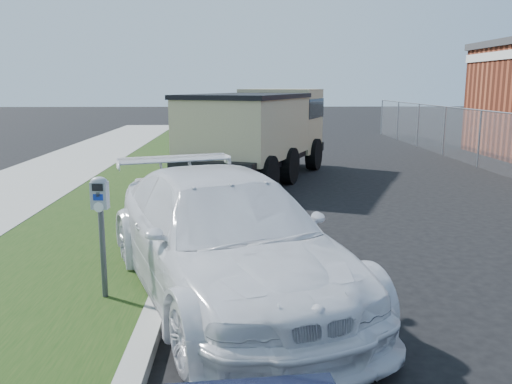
{
  "coord_description": "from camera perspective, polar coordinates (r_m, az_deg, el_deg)",
  "views": [
    {
      "loc": [
        -1.65,
        -6.98,
        2.58
      ],
      "look_at": [
        -1.4,
        1.0,
        1.0
      ],
      "focal_mm": 38.0,
      "sensor_mm": 36.0,
      "label": 1
    }
  ],
  "objects": [
    {
      "name": "ground",
      "position": [
        7.62,
        10.95,
        -8.8
      ],
      "size": [
        120.0,
        120.0,
        0.0
      ],
      "primitive_type": "plane",
      "color": "black",
      "rests_on": "ground"
    },
    {
      "name": "streetside",
      "position": [
        10.12,
        -24.58,
        -4.23
      ],
      "size": [
        6.12,
        50.0,
        0.15
      ],
      "color": "gray",
      "rests_on": "ground"
    },
    {
      "name": "parking_meter",
      "position": [
        6.44,
        -16.04,
        -1.9
      ],
      "size": [
        0.2,
        0.15,
        1.43
      ],
      "rotation": [
        0.0,
        0.0,
        -0.06
      ],
      "color": "#3F4247",
      "rests_on": "ground"
    },
    {
      "name": "white_wagon",
      "position": [
        6.7,
        -3.48,
        -4.59
      ],
      "size": [
        3.82,
        5.65,
        1.52
      ],
      "primitive_type": "imported",
      "rotation": [
        0.0,
        0.0,
        0.36
      ],
      "color": "white",
      "rests_on": "ground"
    },
    {
      "name": "dump_truck",
      "position": [
        15.37,
        0.43,
        6.73
      ],
      "size": [
        4.49,
        6.67,
        2.46
      ],
      "rotation": [
        0.0,
        0.0,
        -0.39
      ],
      "color": "black",
      "rests_on": "ground"
    }
  ]
}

